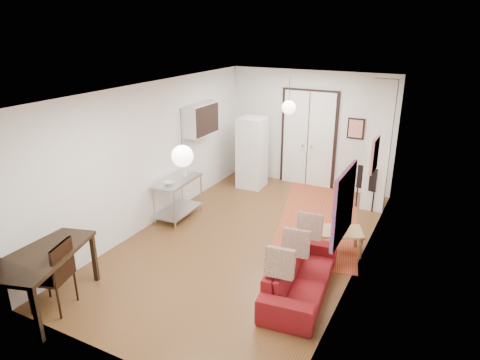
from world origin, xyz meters
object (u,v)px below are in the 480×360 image
at_px(coffee_table, 334,233).
at_px(kitchen_counter, 178,194).
at_px(dining_table, 40,259).
at_px(dining_chair_far, 56,267).
at_px(fridge, 252,153).
at_px(dining_chair_near, 56,267).
at_px(black_side_chair, 372,181).
at_px(sofa, 301,275).

relative_size(coffee_table, kitchen_counter, 0.95).
bearing_deg(dining_table, dining_chair_far, 35.72).
bearing_deg(dining_chair_far, kitchen_counter, 166.35).
height_order(fridge, dining_chair_near, fridge).
distance_m(kitchen_counter, dining_table, 3.41).
relative_size(fridge, dining_chair_near, 1.65).
distance_m(kitchen_counter, black_side_chair, 4.35).
relative_size(sofa, dining_chair_far, 1.90).
xyz_separation_m(dining_chair_near, black_side_chair, (3.35, 5.87, -0.04)).
bearing_deg(black_side_chair, fridge, 20.05).
relative_size(kitchen_counter, dining_chair_far, 1.08).
xyz_separation_m(kitchen_counter, black_side_chair, (3.50, 2.58, 0.03)).
bearing_deg(sofa, kitchen_counter, 60.47).
bearing_deg(dining_chair_near, fridge, 159.69).
xyz_separation_m(dining_table, dining_chair_far, (0.15, 0.11, -0.15)).
height_order(fridge, dining_chair_far, fridge).
relative_size(dining_table, dining_chair_near, 1.64).
relative_size(sofa, black_side_chair, 2.05).
bearing_deg(kitchen_counter, fridge, 74.86).
height_order(dining_chair_near, black_side_chair, dining_chair_near).
xyz_separation_m(sofa, dining_chair_far, (-3.08, -1.91, 0.33)).
bearing_deg(black_side_chair, dining_table, 76.97).
height_order(dining_table, dining_chair_far, dining_chair_far).
relative_size(coffee_table, dining_chair_far, 1.03).
xyz_separation_m(sofa, fridge, (-2.68, 3.82, 0.59)).
height_order(dining_table, black_side_chair, black_side_chair).
bearing_deg(coffee_table, dining_table, -133.73).
bearing_deg(coffee_table, dining_chair_near, -133.30).
bearing_deg(fridge, dining_chair_far, -96.34).
bearing_deg(dining_chair_near, dining_chair_far, 0.00).
bearing_deg(dining_chair_far, sofa, 105.52).
bearing_deg(coffee_table, dining_chair_far, -133.30).
relative_size(kitchen_counter, fridge, 0.66).
bearing_deg(fridge, sofa, -57.27).
xyz_separation_m(coffee_table, black_side_chair, (0.15, 2.49, 0.21)).
bearing_deg(dining_chair_far, fridge, 159.69).
relative_size(dining_chair_far, black_side_chair, 1.08).
height_order(coffee_table, dining_table, dining_table).
xyz_separation_m(kitchen_counter, dining_chair_near, (0.15, -3.29, 0.07)).
bearing_deg(dining_chair_near, dining_table, -70.62).
bearing_deg(black_side_chair, kitchen_counter, 53.72).
xyz_separation_m(kitchen_counter, fridge, (0.55, 2.44, 0.33)).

